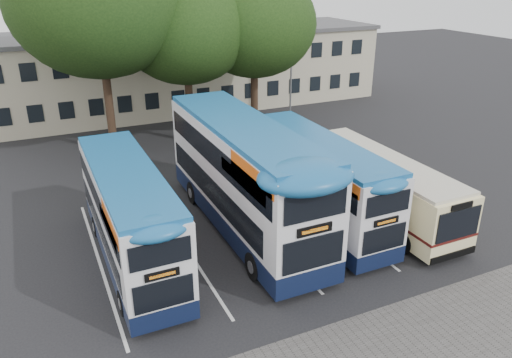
{
  "coord_description": "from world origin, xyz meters",
  "views": [
    {
      "loc": [
        -12.22,
        -13.0,
        10.97
      ],
      "look_at": [
        -3.87,
        5.0,
        2.43
      ],
      "focal_mm": 35.0,
      "sensor_mm": 36.0,
      "label": 1
    }
  ],
  "objects_px": {
    "tree_mid": "(185,28)",
    "bus_dd_right": "(317,178)",
    "lamp_post": "(292,51)",
    "tree_right": "(254,24)",
    "bus_single": "(378,182)",
    "tree_left": "(97,2)",
    "bus_dd_left": "(129,212)",
    "bus_dd_mid": "(243,172)"
  },
  "relations": [
    {
      "from": "lamp_post",
      "to": "bus_dd_mid",
      "type": "relative_size",
      "value": 0.77
    },
    {
      "from": "lamp_post",
      "to": "bus_dd_right",
      "type": "xyz_separation_m",
      "value": [
        -7.08,
        -15.49,
        -2.89
      ]
    },
    {
      "from": "tree_left",
      "to": "tree_mid",
      "type": "bearing_deg",
      "value": -1.15
    },
    {
      "from": "bus_dd_mid",
      "to": "bus_dd_right",
      "type": "xyz_separation_m",
      "value": [
        3.24,
        -0.86,
        -0.51
      ]
    },
    {
      "from": "tree_left",
      "to": "bus_dd_left",
      "type": "bearing_deg",
      "value": -96.94
    },
    {
      "from": "bus_dd_left",
      "to": "bus_dd_mid",
      "type": "xyz_separation_m",
      "value": [
        5.13,
        0.75,
        0.51
      ]
    },
    {
      "from": "tree_mid",
      "to": "bus_single",
      "type": "distance_m",
      "value": 15.78
    },
    {
      "from": "lamp_post",
      "to": "tree_mid",
      "type": "xyz_separation_m",
      "value": [
        -8.73,
        -2.13,
        2.32
      ]
    },
    {
      "from": "tree_right",
      "to": "bus_dd_right",
      "type": "height_order",
      "value": "tree_right"
    },
    {
      "from": "bus_dd_right",
      "to": "bus_single",
      "type": "distance_m",
      "value": 3.11
    },
    {
      "from": "lamp_post",
      "to": "tree_right",
      "type": "relative_size",
      "value": 0.83
    },
    {
      "from": "bus_dd_right",
      "to": "bus_single",
      "type": "height_order",
      "value": "bus_dd_right"
    },
    {
      "from": "tree_right",
      "to": "bus_dd_mid",
      "type": "height_order",
      "value": "tree_right"
    },
    {
      "from": "lamp_post",
      "to": "tree_mid",
      "type": "bearing_deg",
      "value": -166.29
    },
    {
      "from": "bus_single",
      "to": "bus_dd_left",
      "type": "bearing_deg",
      "value": 176.57
    },
    {
      "from": "bus_dd_right",
      "to": "bus_single",
      "type": "relative_size",
      "value": 0.99
    },
    {
      "from": "tree_left",
      "to": "bus_dd_left",
      "type": "height_order",
      "value": "tree_left"
    },
    {
      "from": "tree_right",
      "to": "bus_dd_left",
      "type": "relative_size",
      "value": 1.13
    },
    {
      "from": "tree_left",
      "to": "bus_single",
      "type": "xyz_separation_m",
      "value": [
        9.75,
        -14.02,
        -7.4
      ]
    },
    {
      "from": "tree_mid",
      "to": "tree_right",
      "type": "bearing_deg",
      "value": -2.72
    },
    {
      "from": "tree_mid",
      "to": "bus_dd_right",
      "type": "relative_size",
      "value": 1.14
    },
    {
      "from": "bus_dd_mid",
      "to": "bus_single",
      "type": "height_order",
      "value": "bus_dd_mid"
    },
    {
      "from": "lamp_post",
      "to": "bus_dd_left",
      "type": "xyz_separation_m",
      "value": [
        -15.44,
        -15.37,
        -2.89
      ]
    },
    {
      "from": "tree_right",
      "to": "bus_dd_left",
      "type": "height_order",
      "value": "tree_right"
    },
    {
      "from": "bus_dd_left",
      "to": "tree_right",
      "type": "bearing_deg",
      "value": 49.05
    },
    {
      "from": "tree_mid",
      "to": "bus_dd_right",
      "type": "bearing_deg",
      "value": -82.96
    },
    {
      "from": "tree_right",
      "to": "bus_dd_right",
      "type": "bearing_deg",
      "value": -102.6
    },
    {
      "from": "tree_left",
      "to": "bus_dd_mid",
      "type": "bearing_deg",
      "value": -74.47
    },
    {
      "from": "tree_left",
      "to": "tree_mid",
      "type": "height_order",
      "value": "tree_left"
    },
    {
      "from": "lamp_post",
      "to": "tree_mid",
      "type": "relative_size",
      "value": 0.83
    },
    {
      "from": "tree_mid",
      "to": "bus_dd_right",
      "type": "distance_m",
      "value": 14.43
    },
    {
      "from": "tree_left",
      "to": "lamp_post",
      "type": "bearing_deg",
      "value": 8.35
    },
    {
      "from": "tree_right",
      "to": "bus_single",
      "type": "height_order",
      "value": "tree_right"
    },
    {
      "from": "lamp_post",
      "to": "bus_single",
      "type": "relative_size",
      "value": 0.94
    },
    {
      "from": "lamp_post",
      "to": "tree_left",
      "type": "relative_size",
      "value": 0.68
    },
    {
      "from": "lamp_post",
      "to": "tree_left",
      "type": "height_order",
      "value": "tree_left"
    },
    {
      "from": "tree_mid",
      "to": "bus_dd_right",
      "type": "xyz_separation_m",
      "value": [
        1.65,
        -13.36,
        -5.2
      ]
    },
    {
      "from": "bus_dd_right",
      "to": "lamp_post",
      "type": "bearing_deg",
      "value": 65.44
    },
    {
      "from": "tree_left",
      "to": "bus_dd_left",
      "type": "xyz_separation_m",
      "value": [
        -1.62,
        -13.34,
        -6.82
      ]
    },
    {
      "from": "bus_dd_right",
      "to": "tree_mid",
      "type": "bearing_deg",
      "value": 97.04
    },
    {
      "from": "lamp_post",
      "to": "bus_single",
      "type": "bearing_deg",
      "value": -104.22
    },
    {
      "from": "tree_mid",
      "to": "bus_dd_left",
      "type": "xyz_separation_m",
      "value": [
        -6.71,
        -13.24,
        -5.2
      ]
    }
  ]
}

